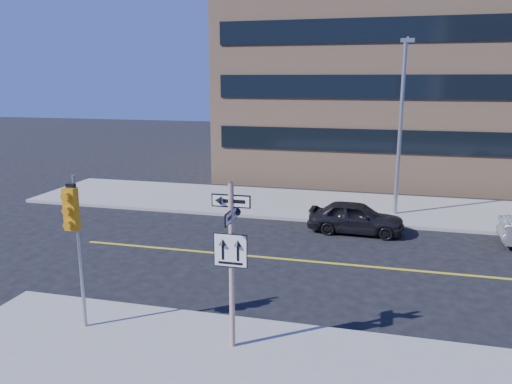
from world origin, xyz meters
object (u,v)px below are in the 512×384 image
(traffic_signal, at_px, (73,221))
(parked_car_a, at_px, (356,217))
(sign_pole, at_px, (231,256))
(streetlight_a, at_px, (401,117))

(traffic_signal, relative_size, parked_car_a, 1.00)
(sign_pole, distance_m, traffic_signal, 4.05)
(streetlight_a, bearing_deg, sign_pole, -106.77)
(traffic_signal, xyz_separation_m, streetlight_a, (8.00, 13.42, 1.73))
(sign_pole, xyz_separation_m, traffic_signal, (-4.00, -0.15, 0.59))
(traffic_signal, height_order, streetlight_a, streetlight_a)
(sign_pole, bearing_deg, parked_car_a, 77.44)
(parked_car_a, bearing_deg, sign_pole, 169.63)
(sign_pole, height_order, streetlight_a, streetlight_a)
(parked_car_a, xyz_separation_m, streetlight_a, (1.68, 2.86, 4.07))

